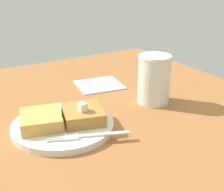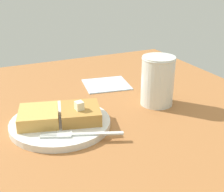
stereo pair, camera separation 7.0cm
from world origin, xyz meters
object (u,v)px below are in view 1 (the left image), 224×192
plate (63,125)px  napkin (99,85)px  syrup_jar (154,82)px  fork (83,136)px

plate → napkin: (-18.76, -18.56, -0.65)cm
syrup_jar → napkin: 18.79cm
napkin → plate: bearing=44.7°
fork → plate: bearing=-80.8°
syrup_jar → napkin: syrup_jar is taller
plate → fork: fork is taller
fork → syrup_jar: (-23.56, -8.87, 3.80)cm
plate → fork: (-1.20, 7.34, 0.77)cm
plate → syrup_jar: 25.22cm
fork → napkin: fork is taller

